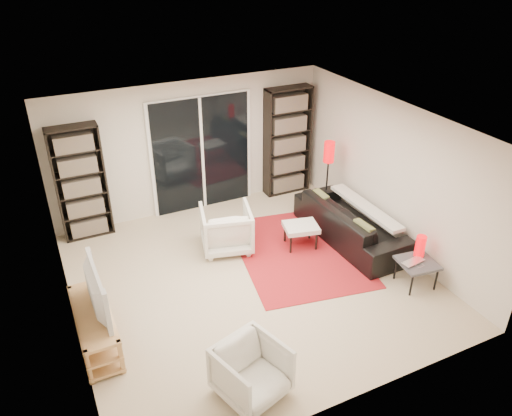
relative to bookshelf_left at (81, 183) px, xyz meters
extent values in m
plane|color=tan|center=(1.95, -2.33, -0.98)|extent=(5.00, 5.00, 0.00)
cube|color=beige|center=(1.95, 0.17, 0.22)|extent=(5.00, 0.02, 2.40)
cube|color=beige|center=(1.95, -4.83, 0.22)|extent=(5.00, 0.02, 2.40)
cube|color=beige|center=(-0.55, -2.33, 0.22)|extent=(0.02, 5.00, 2.40)
cube|color=beige|center=(4.45, -2.33, 0.22)|extent=(0.02, 5.00, 2.40)
cube|color=white|center=(1.95, -2.33, 1.42)|extent=(5.00, 5.00, 0.02)
cube|color=white|center=(2.15, 0.14, 0.07)|extent=(1.92, 0.06, 2.16)
cube|color=black|center=(2.15, 0.10, 0.07)|extent=(1.80, 0.02, 2.10)
cube|color=white|center=(2.15, 0.09, 0.07)|extent=(0.05, 0.02, 2.10)
cube|color=black|center=(0.00, 0.01, 0.00)|extent=(0.80, 0.30, 1.95)
cube|color=olive|center=(0.00, -0.01, 0.00)|extent=(0.70, 0.22, 1.85)
cube|color=black|center=(3.85, 0.01, 0.07)|extent=(0.90, 0.30, 2.10)
cube|color=olive|center=(3.85, -0.01, 0.07)|extent=(0.80, 0.22, 2.00)
cube|color=#DEB46A|center=(-0.36, -2.72, -0.50)|extent=(0.43, 1.34, 0.04)
cube|color=#DEB46A|center=(-0.36, -2.72, -0.73)|extent=(0.43, 1.34, 0.03)
cube|color=#DEB46A|center=(-0.36, -2.72, -0.92)|extent=(0.43, 1.34, 0.04)
cube|color=#DEB46A|center=(-0.54, -3.35, -0.73)|extent=(0.05, 0.05, 0.50)
cube|color=#DEB46A|center=(-0.54, -2.09, -0.73)|extent=(0.05, 0.05, 0.50)
cube|color=#DEB46A|center=(-0.17, -3.35, -0.73)|extent=(0.05, 0.05, 0.50)
cube|color=#DEB46A|center=(-0.17, -2.09, -0.73)|extent=(0.05, 0.05, 0.50)
imported|color=black|center=(-0.34, -2.72, -0.17)|extent=(0.15, 1.05, 0.61)
cube|color=#AD1B21|center=(2.96, -2.04, -0.97)|extent=(2.25, 2.78, 0.01)
imported|color=black|center=(3.94, -2.07, -0.65)|extent=(0.93, 2.25, 0.65)
imported|color=silver|center=(1.96, -1.42, -0.61)|extent=(0.97, 0.99, 0.74)
imported|color=silver|center=(1.07, -4.27, -0.65)|extent=(0.88, 0.89, 0.65)
cube|color=silver|center=(3.08, -1.89, -0.62)|extent=(0.63, 0.55, 0.08)
cylinder|color=black|center=(2.83, -2.01, -0.82)|extent=(0.04, 0.04, 0.32)
cylinder|color=black|center=(2.91, -1.67, -0.82)|extent=(0.04, 0.04, 0.32)
cylinder|color=black|center=(3.25, -2.11, -0.82)|extent=(0.04, 0.04, 0.32)
cylinder|color=black|center=(3.33, -1.77, -0.82)|extent=(0.04, 0.04, 0.32)
cube|color=#45454A|center=(4.08, -3.52, -0.60)|extent=(0.58, 0.58, 0.04)
cylinder|color=black|center=(3.85, -3.69, -0.79)|extent=(0.03, 0.03, 0.38)
cylinder|color=black|center=(3.90, -3.28, -0.79)|extent=(0.03, 0.03, 0.38)
cylinder|color=black|center=(4.26, -3.75, -0.79)|extent=(0.03, 0.03, 0.38)
cylinder|color=black|center=(4.31, -3.34, -0.79)|extent=(0.03, 0.03, 0.38)
imported|color=silver|center=(4.01, -3.56, -0.56)|extent=(0.38, 0.27, 0.03)
cylinder|color=#F2040A|center=(4.20, -3.39, -0.41)|extent=(0.15, 0.15, 0.33)
cylinder|color=black|center=(4.08, -1.08, -0.96)|extent=(0.21, 0.21, 0.03)
cylinder|color=black|center=(4.08, -1.08, -0.46)|extent=(0.03, 0.03, 1.04)
cylinder|color=#F2040A|center=(4.08, -1.08, 0.22)|extent=(0.19, 0.19, 0.37)
camera|label=1|loc=(-0.59, -7.83, 3.59)|focal=35.00mm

